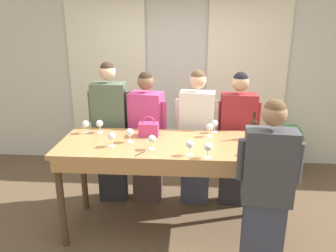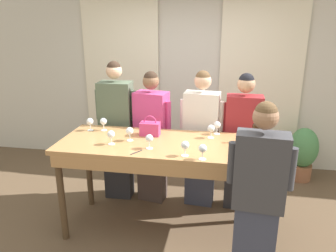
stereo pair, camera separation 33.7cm
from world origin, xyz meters
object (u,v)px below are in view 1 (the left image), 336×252
Objects in this scene: wine_glass_back_left at (190,145)px; guest_striped_shirt at (236,139)px; wine_bottle at (253,129)px; tasting_bar at (167,154)px; potted_plant at (289,147)px; wine_glass_front_left at (210,127)px; wine_glass_front_right at (273,148)px; wine_glass_back_mid at (253,144)px; wine_glass_back_right at (130,133)px; guest_olive_jacket at (111,133)px; handbag at (149,129)px; wine_glass_center_right at (152,139)px; wine_glass_near_host at (208,147)px; guest_pink_top at (147,138)px; wine_glass_by_bottle at (100,124)px; guest_cream_sweater at (196,138)px; host_pouring at (266,194)px; wine_glass_front_mid at (215,124)px; wine_glass_center_mid at (112,137)px; wine_glass_center_left at (85,124)px.

wine_glass_back_left is 1.12m from guest_striped_shirt.
wine_glass_back_left is at bearing -143.40° from wine_bottle.
tasting_bar is 2.84× the size of potted_plant.
wine_glass_front_left and wine_glass_front_right have the same top height.
wine_glass_back_mid and wine_glass_back_right have the same top height.
guest_olive_jacket is at bearing 150.61° from wine_glass_front_right.
handbag reaches higher than wine_glass_center_right.
wine_glass_back_right is 0.85m from wine_glass_near_host.
wine_bottle is 0.18× the size of guest_pink_top.
wine_glass_front_right is 1.11m from wine_glass_center_right.
wine_glass_back_right is 1.00× the size of wine_glass_by_bottle.
wine_glass_back_mid is at bearing -116.63° from potted_plant.
guest_cream_sweater reaches higher than guest_striped_shirt.
handbag is 0.13× the size of guest_striped_shirt.
wine_glass_front_left is 1.00× the size of wine_glass_by_bottle.
wine_glass_by_bottle is at bearing 151.93° from wine_glass_near_host.
host_pouring reaches higher than wine_glass_front_left.
handbag is at bearing -140.25° from guest_cream_sweater.
wine_glass_by_bottle is 1.17m from guest_cream_sweater.
wine_glass_front_mid is at bearing 4.28° from wine_glass_by_bottle.
wine_glass_near_host is (0.78, -0.35, 0.00)m from wine_glass_back_right.
tasting_bar is at bearing -140.44° from guest_striped_shirt.
tasting_bar is 1.33× the size of host_pouring.
guest_olive_jacket reaches higher than wine_glass_front_left.
guest_striped_shirt is (1.33, 0.77, -0.27)m from wine_glass_center_mid.
guest_cream_sweater is at bearing 125.03° from wine_glass_front_mid.
wine_glass_front_mid is at bearing 12.83° from handbag.
handbag is at bearing -156.64° from guest_striped_shirt.
tasting_bar is 15.38× the size of wine_glass_center_right.
guest_striped_shirt is (-0.10, 0.44, -0.28)m from wine_bottle.
wine_glass_center_right and wine_glass_back_left have the same top height.
wine_glass_near_host is 0.09× the size of guest_cream_sweater.
handbag is 0.70m from wine_glass_center_left.
guest_pink_top is (-1.27, 0.96, -0.28)m from wine_glass_front_right.
handbag is 0.73m from wine_glass_front_mid.
host_pouring is (0.56, -1.30, -0.01)m from guest_cream_sweater.
wine_glass_center_right is at bearing -139.38° from wine_glass_front_mid.
host_pouring reaches higher than wine_glass_by_bottle.
wine_glass_front_right and wine_glass_center_left have the same top height.
wine_glass_center_mid and wine_glass_center_right have the same top height.
host_pouring is (0.47, -0.31, -0.27)m from wine_glass_near_host.
guest_olive_jacket is (-1.24, 0.27, -0.23)m from wine_glass_front_mid.
wine_glass_front_left is 0.57m from wine_glass_back_left.
wine_glass_front_right is 0.09× the size of guest_striped_shirt.
wine_bottle is 1.35× the size of handbag.
handbag is 0.13× the size of guest_cream_sweater.
guest_pink_top reaches higher than wine_glass_back_mid.
host_pouring reaches higher than potted_plant.
guest_striped_shirt reaches higher than wine_glass_back_right.
wine_glass_front_left is 1.00× the size of wine_glass_back_left.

